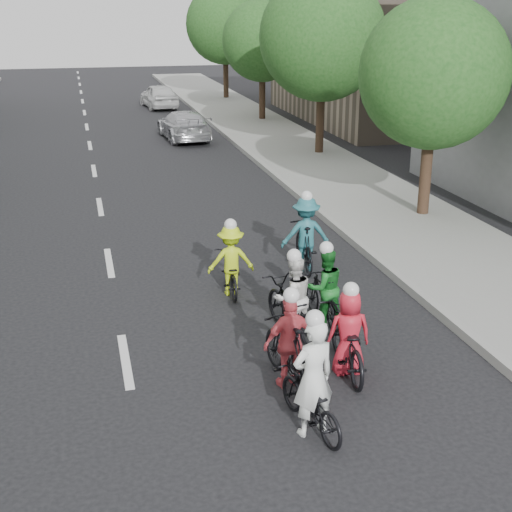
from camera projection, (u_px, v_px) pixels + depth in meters
name	position (u px, v px, depth m)	size (l,w,h in m)	color
ground	(125.00, 361.00, 12.10)	(120.00, 120.00, 0.00)	black
sidewalk_right	(352.00, 188.00, 23.05)	(4.00, 80.00, 0.15)	gray
curb_right	(294.00, 192.00, 22.60)	(0.18, 80.00, 0.18)	#999993
bldg_se	(402.00, 39.00, 36.37)	(10.00, 14.00, 8.00)	gray
tree_r_0	(434.00, 74.00, 18.82)	(4.00, 4.00, 5.97)	black
tree_r_1	(322.00, 37.00, 26.86)	(4.80, 4.80, 6.93)	black
tree_r_2	(262.00, 41.00, 35.27)	(4.00, 4.00, 5.97)	black
tree_r_3	(225.00, 24.00, 43.31)	(4.80, 4.80, 6.93)	black
cyclist_0	(305.00, 239.00, 16.04)	(1.16, 1.86, 1.85)	black
cyclist_1	(292.00, 305.00, 12.83)	(1.01, 2.02, 1.69)	black
cyclist_2	(311.00, 393.00, 9.94)	(0.90, 1.72, 1.89)	black
cyclist_3	(347.00, 339.00, 11.58)	(0.90, 2.03, 1.60)	black
cyclist_4	(231.00, 266.00, 14.74)	(0.99, 1.62, 1.63)	black
cyclist_5	(324.00, 293.00, 13.32)	(0.78, 1.62, 1.65)	black
cyclist_6	(289.00, 348.00, 11.17)	(0.94, 1.85, 1.68)	black
follow_car_lead	(184.00, 125.00, 31.53)	(1.78, 4.39, 1.27)	#BABABF
follow_car_trail	(159.00, 96.00, 41.01)	(1.64, 4.06, 1.38)	silver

